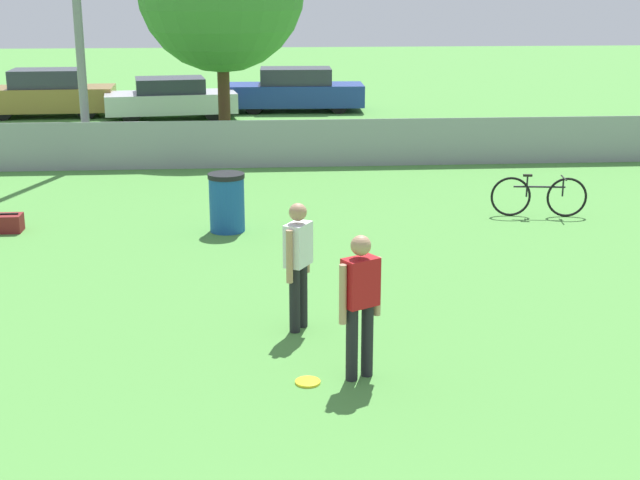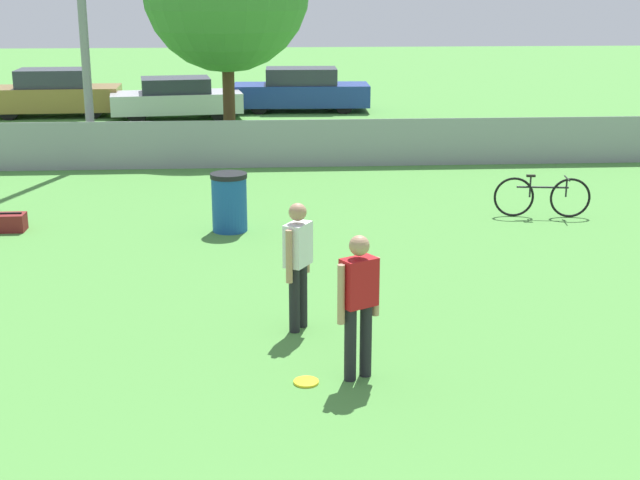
{
  "view_description": "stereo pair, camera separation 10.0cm",
  "coord_description": "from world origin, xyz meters",
  "px_view_note": "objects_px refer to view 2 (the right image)",
  "views": [
    {
      "loc": [
        -0.13,
        -2.32,
        4.05
      ],
      "look_at": [
        0.71,
        8.14,
        1.05
      ],
      "focal_mm": 50.0,
      "sensor_mm": 36.0,
      "label": 1
    },
    {
      "loc": [
        -0.03,
        -2.33,
        4.05
      ],
      "look_at": [
        0.71,
        8.14,
        1.05
      ],
      "focal_mm": 50.0,
      "sensor_mm": 36.0,
      "label": 2
    }
  ],
  "objects_px": {
    "player_defender_red": "(359,298)",
    "parked_car_tan": "(54,94)",
    "player_receiver_white": "(298,258)",
    "trash_bin": "(229,202)",
    "bicycle_sideline": "(542,197)",
    "parked_car_silver": "(176,98)",
    "gear_bag_sideline": "(5,222)",
    "parked_car_blue": "(301,90)",
    "frisbee_disc": "(306,382)"
  },
  "relations": [
    {
      "from": "parked_car_tan",
      "to": "trash_bin",
      "type": "bearing_deg",
      "value": -69.89
    },
    {
      "from": "player_defender_red",
      "to": "parked_car_blue",
      "type": "bearing_deg",
      "value": 58.92
    },
    {
      "from": "player_defender_red",
      "to": "trash_bin",
      "type": "bearing_deg",
      "value": 74.25
    },
    {
      "from": "player_defender_red",
      "to": "parked_car_silver",
      "type": "distance_m",
      "value": 20.09
    },
    {
      "from": "gear_bag_sideline",
      "to": "parked_car_silver",
      "type": "distance_m",
      "value": 13.56
    },
    {
      "from": "gear_bag_sideline",
      "to": "parked_car_tan",
      "type": "bearing_deg",
      "value": 98.69
    },
    {
      "from": "player_receiver_white",
      "to": "gear_bag_sideline",
      "type": "distance_m",
      "value": 6.88
    },
    {
      "from": "gear_bag_sideline",
      "to": "parked_car_tan",
      "type": "distance_m",
      "value": 14.41
    },
    {
      "from": "player_defender_red",
      "to": "parked_car_silver",
      "type": "bearing_deg",
      "value": 70.41
    },
    {
      "from": "parked_car_blue",
      "to": "frisbee_disc",
      "type": "bearing_deg",
      "value": -90.95
    },
    {
      "from": "trash_bin",
      "to": "parked_car_tan",
      "type": "distance_m",
      "value": 15.68
    },
    {
      "from": "player_receiver_white",
      "to": "trash_bin",
      "type": "height_order",
      "value": "player_receiver_white"
    },
    {
      "from": "player_receiver_white",
      "to": "bicycle_sideline",
      "type": "height_order",
      "value": "player_receiver_white"
    },
    {
      "from": "player_defender_red",
      "to": "bicycle_sideline",
      "type": "xyz_separation_m",
      "value": [
        4.09,
        6.64,
        -0.53
      ]
    },
    {
      "from": "bicycle_sideline",
      "to": "parked_car_blue",
      "type": "xyz_separation_m",
      "value": [
        -3.64,
        14.56,
        0.31
      ]
    },
    {
      "from": "frisbee_disc",
      "to": "player_receiver_white",
      "type": "bearing_deg",
      "value": 90.32
    },
    {
      "from": "player_defender_red",
      "to": "bicycle_sideline",
      "type": "bearing_deg",
      "value": 28.51
    },
    {
      "from": "parked_car_blue",
      "to": "gear_bag_sideline",
      "type": "bearing_deg",
      "value": -109.59
    },
    {
      "from": "player_receiver_white",
      "to": "frisbee_disc",
      "type": "relative_size",
      "value": 5.81
    },
    {
      "from": "player_receiver_white",
      "to": "parked_car_blue",
      "type": "height_order",
      "value": "player_receiver_white"
    },
    {
      "from": "parked_car_tan",
      "to": "parked_car_blue",
      "type": "xyz_separation_m",
      "value": [
        8.0,
        0.63,
        -0.03
      ]
    },
    {
      "from": "parked_car_silver",
      "to": "parked_car_tan",
      "type": "bearing_deg",
      "value": 160.76
    },
    {
      "from": "frisbee_disc",
      "to": "bicycle_sideline",
      "type": "height_order",
      "value": "bicycle_sideline"
    },
    {
      "from": "parked_car_blue",
      "to": "bicycle_sideline",
      "type": "bearing_deg",
      "value": -74.19
    },
    {
      "from": "trash_bin",
      "to": "parked_car_silver",
      "type": "distance_m",
      "value": 13.84
    },
    {
      "from": "player_defender_red",
      "to": "bicycle_sideline",
      "type": "relative_size",
      "value": 0.92
    },
    {
      "from": "trash_bin",
      "to": "gear_bag_sideline",
      "type": "height_order",
      "value": "trash_bin"
    },
    {
      "from": "player_receiver_white",
      "to": "gear_bag_sideline",
      "type": "relative_size",
      "value": 2.37
    },
    {
      "from": "frisbee_disc",
      "to": "gear_bag_sideline",
      "type": "distance_m",
      "value": 8.03
    },
    {
      "from": "bicycle_sideline",
      "to": "gear_bag_sideline",
      "type": "distance_m",
      "value": 9.46
    },
    {
      "from": "parked_car_silver",
      "to": "trash_bin",
      "type": "bearing_deg",
      "value": -89.36
    },
    {
      "from": "player_receiver_white",
      "to": "parked_car_tan",
      "type": "bearing_deg",
      "value": 50.32
    },
    {
      "from": "gear_bag_sideline",
      "to": "parked_car_tan",
      "type": "xyz_separation_m",
      "value": [
        -2.18,
        14.23,
        0.57
      ]
    },
    {
      "from": "gear_bag_sideline",
      "to": "player_receiver_white",
      "type": "bearing_deg",
      "value": -45.48
    },
    {
      "from": "bicycle_sideline",
      "to": "parked_car_tan",
      "type": "relative_size",
      "value": 0.41
    },
    {
      "from": "player_defender_red",
      "to": "trash_bin",
      "type": "distance_m",
      "value": 6.28
    },
    {
      "from": "bicycle_sideline",
      "to": "parked_car_tan",
      "type": "xyz_separation_m",
      "value": [
        -11.63,
        13.92,
        0.34
      ]
    },
    {
      "from": "trash_bin",
      "to": "parked_car_silver",
      "type": "height_order",
      "value": "parked_car_silver"
    },
    {
      "from": "player_receiver_white",
      "to": "trash_bin",
      "type": "relative_size",
      "value": 1.58
    },
    {
      "from": "frisbee_disc",
      "to": "bicycle_sideline",
      "type": "relative_size",
      "value": 0.16
    },
    {
      "from": "frisbee_disc",
      "to": "parked_car_blue",
      "type": "distance_m",
      "value": 21.33
    },
    {
      "from": "parked_car_silver",
      "to": "parked_car_blue",
      "type": "relative_size",
      "value": 0.94
    },
    {
      "from": "player_receiver_white",
      "to": "parked_car_silver",
      "type": "distance_m",
      "value": 18.56
    },
    {
      "from": "player_defender_red",
      "to": "parked_car_tan",
      "type": "height_order",
      "value": "player_defender_red"
    },
    {
      "from": "gear_bag_sideline",
      "to": "parked_car_blue",
      "type": "bearing_deg",
      "value": 68.62
    },
    {
      "from": "frisbee_disc",
      "to": "gear_bag_sideline",
      "type": "relative_size",
      "value": 0.41
    },
    {
      "from": "parked_car_tan",
      "to": "player_receiver_white",
      "type": "bearing_deg",
      "value": -72.39
    },
    {
      "from": "player_defender_red",
      "to": "parked_car_silver",
      "type": "xyz_separation_m",
      "value": [
        -3.58,
        19.77,
        -0.27
      ]
    },
    {
      "from": "player_receiver_white",
      "to": "player_defender_red",
      "type": "height_order",
      "value": "same"
    },
    {
      "from": "parked_car_tan",
      "to": "parked_car_blue",
      "type": "relative_size",
      "value": 0.93
    }
  ]
}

